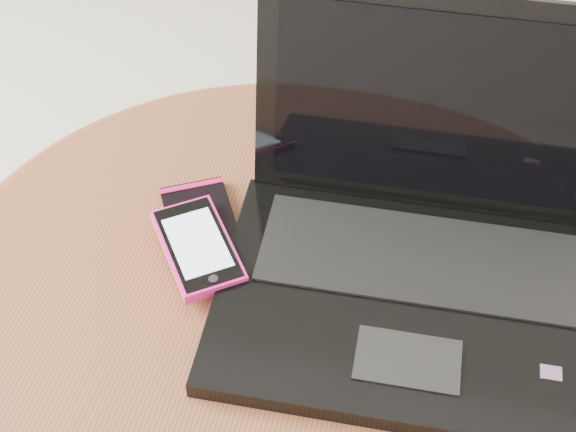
# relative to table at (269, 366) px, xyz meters

# --- Properties ---
(table) EXTENTS (0.64, 0.64, 0.51)m
(table) POSITION_rel_table_xyz_m (0.00, 0.00, 0.00)
(table) COLOR #522E18
(table) RESTS_ON ground
(laptop) EXTENTS (0.36, 0.30, 0.22)m
(laptop) POSITION_rel_table_xyz_m (0.13, 0.06, 0.15)
(laptop) COLOR black
(laptop) RESTS_ON table
(phone_black) EXTENTS (0.11, 0.14, 0.01)m
(phone_black) POSITION_rel_table_xyz_m (-0.08, 0.06, 0.11)
(phone_black) COLOR black
(phone_black) RESTS_ON table
(phone_pink) EXTENTS (0.11, 0.12, 0.01)m
(phone_pink) POSITION_rel_table_xyz_m (-0.07, 0.03, 0.13)
(phone_pink) COLOR #F52492
(phone_pink) RESTS_ON phone_black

